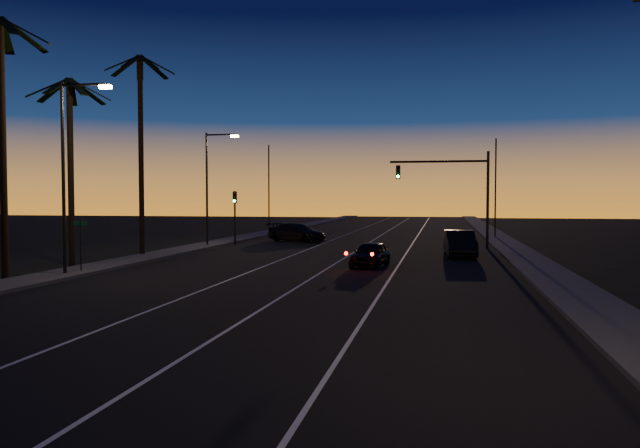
% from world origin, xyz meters
% --- Properties ---
extents(road, '(20.00, 170.00, 0.01)m').
position_xyz_m(road, '(0.00, 30.00, 0.01)').
color(road, black).
rests_on(road, ground).
extents(sidewalk_left, '(2.40, 170.00, 0.16)m').
position_xyz_m(sidewalk_left, '(-11.20, 30.00, 0.08)').
color(sidewalk_left, '#3A3A37').
rests_on(sidewalk_left, ground).
extents(sidewalk_right, '(2.40, 170.00, 0.16)m').
position_xyz_m(sidewalk_right, '(11.20, 30.00, 0.08)').
color(sidewalk_right, '#3A3A37').
rests_on(sidewalk_right, ground).
extents(lane_stripe_left, '(0.12, 160.00, 0.01)m').
position_xyz_m(lane_stripe_left, '(-3.00, 30.00, 0.02)').
color(lane_stripe_left, silver).
rests_on(lane_stripe_left, road).
extents(lane_stripe_mid, '(0.12, 160.00, 0.01)m').
position_xyz_m(lane_stripe_mid, '(0.50, 30.00, 0.02)').
color(lane_stripe_mid, silver).
rests_on(lane_stripe_mid, road).
extents(lane_stripe_right, '(0.12, 160.00, 0.01)m').
position_xyz_m(lane_stripe_right, '(4.00, 30.00, 0.02)').
color(lane_stripe_right, silver).
rests_on(lane_stripe_right, road).
extents(palm_near, '(4.25, 4.16, 11.53)m').
position_xyz_m(palm_near, '(-12.60, 18.00, 7.07)').
color(palm_near, black).
rests_on(palm_near, ground).
extents(palm_mid, '(4.25, 4.16, 10.03)m').
position_xyz_m(palm_mid, '(-13.20, 24.00, 6.25)').
color(palm_mid, black).
rests_on(palm_mid, ground).
extents(palm_far, '(4.25, 4.16, 12.53)m').
position_xyz_m(palm_far, '(-12.20, 30.00, 7.61)').
color(palm_far, black).
rests_on(palm_far, ground).
extents(streetlight_left_near, '(2.55, 0.26, 9.00)m').
position_xyz_m(streetlight_left_near, '(-10.70, 20.00, 5.32)').
color(streetlight_left_near, black).
rests_on(streetlight_left_near, ground).
extents(streetlight_left_far, '(2.55, 0.26, 8.50)m').
position_xyz_m(streetlight_left_far, '(-10.69, 38.00, 5.06)').
color(streetlight_left_far, black).
rests_on(streetlight_left_far, ground).
extents(street_sign, '(0.70, 0.06, 2.60)m').
position_xyz_m(street_sign, '(-10.80, 21.00, 1.66)').
color(street_sign, black).
rests_on(street_sign, ground).
extents(signal_mast, '(7.10, 0.41, 7.00)m').
position_xyz_m(signal_mast, '(7.14, 39.99, 4.78)').
color(signal_mast, black).
rests_on(signal_mast, ground).
extents(signal_post, '(0.28, 0.37, 4.20)m').
position_xyz_m(signal_post, '(-9.50, 39.98, 2.89)').
color(signal_post, black).
rests_on(signal_post, ground).
extents(far_pole_left, '(0.14, 0.14, 9.00)m').
position_xyz_m(far_pole_left, '(-11.00, 55.00, 4.50)').
color(far_pole_left, black).
rests_on(far_pole_left, ground).
extents(far_pole_right, '(0.14, 0.14, 9.00)m').
position_xyz_m(far_pole_right, '(11.00, 52.00, 4.50)').
color(far_pole_right, black).
rests_on(far_pole_right, ground).
extents(lead_car, '(2.11, 4.55, 1.34)m').
position_xyz_m(lead_car, '(2.57, 26.78, 0.68)').
color(lead_car, black).
rests_on(lead_car, road).
extents(right_car, '(2.05, 5.06, 1.63)m').
position_xyz_m(right_car, '(7.39, 33.18, 0.83)').
color(right_car, black).
rests_on(right_car, road).
extents(cross_car, '(5.67, 4.11, 1.52)m').
position_xyz_m(cross_car, '(-5.59, 44.40, 0.77)').
color(cross_car, black).
rests_on(cross_car, road).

